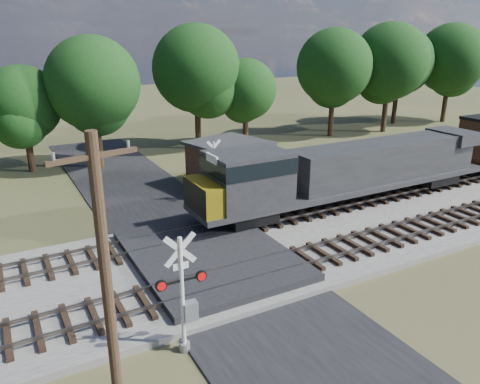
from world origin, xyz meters
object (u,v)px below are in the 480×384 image
crossing_signal_near (185,304)px  crossing_signal_far (213,177)px  utility_pole (108,294)px  equipment_shed (229,164)px

crossing_signal_near → crossing_signal_far: (7.39, 13.31, -0.14)m
utility_pole → crossing_signal_near: bearing=29.8°
crossing_signal_near → utility_pole: bearing=-136.9°
utility_pole → crossing_signal_far: bearing=44.9°
crossing_signal_near → equipment_shed: bearing=59.3°
crossing_signal_near → equipment_shed: crossing_signal_near is taller
crossing_signal_near → crossing_signal_far: size_ratio=1.08×
crossing_signal_near → equipment_shed: (9.75, 15.67, -0.19)m
utility_pole → equipment_shed: utility_pole is taller
equipment_shed → utility_pole: bearing=-138.9°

